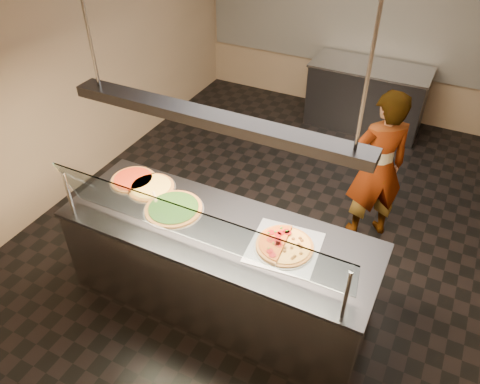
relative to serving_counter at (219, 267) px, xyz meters
The scene contains 19 objects.
ground 1.44m from the serving_counter, 88.08° to the left, with size 5.00×6.00×0.02m, color black.
wall_back 4.49m from the serving_counter, 89.40° to the left, with size 5.00×0.02×3.00m, color tan.
wall_front 1.95m from the serving_counter, 88.42° to the right, with size 5.00×0.02×3.00m, color tan.
wall_left 3.00m from the serving_counter, 151.15° to the left, with size 0.02×6.00×3.00m, color tan.
tile_band 4.42m from the serving_counter, 89.40° to the left, with size 4.90×0.02×1.20m, color silver.
serving_counter is the anchor object (origin of this frame).
sneeze_guard 0.83m from the serving_counter, 90.00° to the right, with size 2.47×0.18×0.54m.
perforated_tray 0.75m from the serving_counter, ahead, with size 0.59×0.59×0.01m.
half_pizza_pepperoni 0.69m from the serving_counter, ahead, with size 0.27×0.47×0.05m.
half_pizza_sausage 0.85m from the serving_counter, ahead, with size 0.27×0.47×0.04m.
pizza_spinach 0.66m from the serving_counter, behind, with size 0.52×0.52×0.03m.
pizza_cheese 0.96m from the serving_counter, 165.83° to the left, with size 0.45×0.45×0.03m.
pizza_tomato 1.16m from the serving_counter, 167.61° to the left, with size 0.44×0.44×0.03m.
pizza_spatula 0.80m from the serving_counter, behind, with size 0.29×0.17×0.02m.
prep_table 3.92m from the serving_counter, 85.54° to the left, with size 1.66×0.74×0.93m.
worker 1.89m from the serving_counter, 58.79° to the left, with size 0.62×0.41×1.70m, color #353343.
heat_lamp_housing 1.48m from the serving_counter, 90.00° to the right, with size 2.30×0.18×0.08m, color #35353A.
lamp_rod_left 2.26m from the serving_counter, behind, with size 0.02×0.02×1.01m, color #B7B7BC.
lamp_rod_right 2.26m from the serving_counter, ahead, with size 0.02×0.02×1.01m, color #B7B7BC.
Camera 1 is at (1.41, -3.84, 3.55)m, focal length 35.00 mm.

